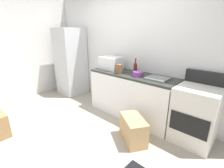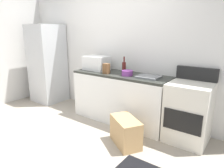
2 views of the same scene
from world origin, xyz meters
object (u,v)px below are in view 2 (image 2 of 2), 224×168
(coffee_mug, at_px, (124,69))
(mixing_bowl, at_px, (127,73))
(cardboard_box_large, at_px, (126,132))
(stove_oven, at_px, (189,112))
(knife_block, at_px, (106,69))
(microwave, at_px, (96,63))
(wine_bottle, at_px, (124,67))
(refrigerator, at_px, (48,64))

(coffee_mug, height_order, mixing_bowl, coffee_mug)
(cardboard_box_large, bearing_deg, stove_oven, 43.81)
(knife_block, bearing_deg, microwave, 154.77)
(wine_bottle, relative_size, cardboard_box_large, 0.57)
(stove_oven, xyz_separation_m, knife_block, (-1.42, -0.16, 0.52))
(microwave, bearing_deg, knife_block, -25.23)
(refrigerator, distance_m, coffee_mug, 2.02)
(mixing_bowl, height_order, cardboard_box_large, mixing_bowl)
(refrigerator, relative_size, wine_bottle, 5.97)
(refrigerator, distance_m, stove_oven, 3.30)
(coffee_mug, bearing_deg, mixing_bowl, -47.89)
(refrigerator, relative_size, mixing_bowl, 9.42)
(microwave, distance_m, knife_block, 0.43)
(stove_oven, bearing_deg, cardboard_box_large, -136.19)
(refrigerator, relative_size, microwave, 3.89)
(refrigerator, relative_size, stove_oven, 1.63)
(stove_oven, relative_size, microwave, 2.39)
(stove_oven, height_order, mixing_bowl, stove_oven)
(refrigerator, height_order, microwave, refrigerator)
(microwave, relative_size, wine_bottle, 1.53)
(wine_bottle, xyz_separation_m, cardboard_box_large, (0.50, -0.71, -0.81))
(mixing_bowl, bearing_deg, refrigerator, 179.24)
(stove_oven, distance_m, wine_bottle, 1.31)
(refrigerator, relative_size, knife_block, 9.94)
(cardboard_box_large, bearing_deg, refrigerator, 166.75)
(wine_bottle, height_order, cardboard_box_large, wine_bottle)
(refrigerator, xyz_separation_m, cardboard_box_large, (2.58, -0.61, -0.69))
(refrigerator, relative_size, cardboard_box_large, 3.39)
(microwave, height_order, mixing_bowl, microwave)
(microwave, bearing_deg, refrigerator, -177.09)
(stove_oven, bearing_deg, microwave, 179.39)
(stove_oven, relative_size, wine_bottle, 3.67)
(knife_block, distance_m, mixing_bowl, 0.40)
(mixing_bowl, bearing_deg, microwave, 172.35)
(mixing_bowl, bearing_deg, stove_oven, 4.68)
(knife_block, relative_size, cardboard_box_large, 0.34)
(stove_oven, bearing_deg, wine_bottle, 177.87)
(stove_oven, distance_m, mixing_bowl, 1.14)
(microwave, height_order, wine_bottle, wine_bottle)
(stove_oven, height_order, microwave, microwave)
(microwave, relative_size, knife_block, 2.56)
(wine_bottle, distance_m, cardboard_box_large, 1.18)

